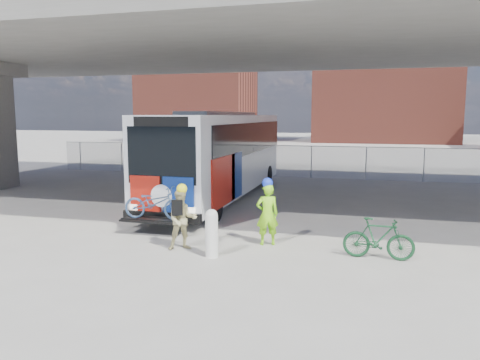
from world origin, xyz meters
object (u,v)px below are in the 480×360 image
at_px(cyclist_tan, 182,219).
at_px(bike_parked, 378,239).
at_px(bollard, 212,232).
at_px(cyclist_hivis, 267,213).
at_px(bus, 221,149).

xyz_separation_m(cyclist_tan, bike_parked, (5.01, 0.49, -0.32)).
relative_size(bollard, cyclist_tan, 0.69).
height_order(cyclist_hivis, bike_parked, cyclist_hivis).
xyz_separation_m(cyclist_hivis, bike_parked, (2.93, -0.55, -0.38)).
relative_size(bus, cyclist_hivis, 6.91).
xyz_separation_m(bollard, cyclist_hivis, (1.11, 1.48, 0.24)).
bearing_deg(cyclist_hivis, cyclist_tan, 3.89).
bearing_deg(cyclist_tan, bike_parked, -22.27).
relative_size(cyclist_hivis, cyclist_tan, 1.05).
xyz_separation_m(bollard, bike_parked, (4.04, 0.93, -0.14)).
bearing_deg(bike_parked, cyclist_tan, 98.11).
bearing_deg(bollard, cyclist_hivis, 53.08).
bearing_deg(cyclist_hivis, bus, -85.51).
height_order(bus, cyclist_tan, bus).
bearing_deg(cyclist_tan, bus, 72.19).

